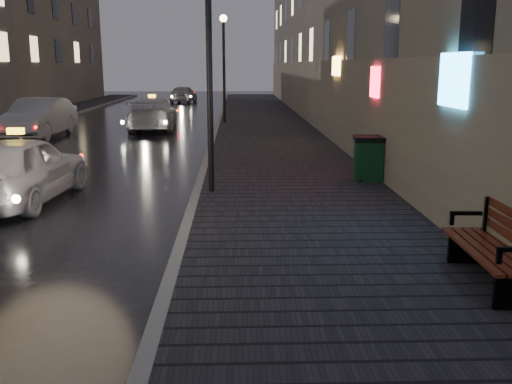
% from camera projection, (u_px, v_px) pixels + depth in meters
% --- Properties ---
extents(ground, '(120.00, 120.00, 0.00)m').
position_uv_depth(ground, '(53.00, 301.00, 7.52)').
color(ground, black).
rests_on(ground, ground).
extents(sidewalk, '(4.60, 58.00, 0.15)m').
position_uv_depth(sidewalk, '(266.00, 126.00, 28.11)').
color(sidewalk, black).
rests_on(sidewalk, ground).
extents(curb, '(0.20, 58.00, 0.15)m').
position_uv_depth(curb, '(217.00, 126.00, 28.03)').
color(curb, slate).
rests_on(curb, ground).
extents(sidewalk_far, '(2.40, 58.00, 0.15)m').
position_uv_depth(sidewalk_far, '(7.00, 127.00, 27.69)').
color(sidewalk_far, black).
rests_on(sidewalk_far, ground).
extents(curb_far, '(0.20, 58.00, 0.15)m').
position_uv_depth(curb_far, '(34.00, 127.00, 27.73)').
color(curb_far, slate).
rests_on(curb_far, ground).
extents(building_far_c, '(6.00, 22.00, 11.00)m').
position_uv_depth(building_far_c, '(29.00, 32.00, 43.89)').
color(building_far_c, '#6B6051').
rests_on(building_far_c, ground).
extents(lamp_near, '(0.36, 0.36, 5.28)m').
position_uv_depth(lamp_near, '(209.00, 44.00, 12.67)').
color(lamp_near, black).
rests_on(lamp_near, sidewalk).
extents(lamp_far, '(0.36, 0.36, 5.28)m').
position_uv_depth(lamp_far, '(224.00, 55.00, 28.27)').
color(lamp_far, black).
rests_on(lamp_far, sidewalk).
extents(bench, '(0.77, 2.04, 1.03)m').
position_uv_depth(bench, '(497.00, 247.00, 7.63)').
color(bench, black).
rests_on(bench, sidewalk).
extents(trash_bin, '(0.81, 0.81, 1.13)m').
position_uv_depth(trash_bin, '(368.00, 158.00, 14.52)').
color(trash_bin, black).
rests_on(trash_bin, sidewalk).
extents(taxi_near, '(2.18, 4.68, 1.55)m').
position_uv_depth(taxi_near, '(19.00, 169.00, 12.73)').
color(taxi_near, silver).
rests_on(taxi_near, ground).
extents(car_left_mid, '(1.92, 5.06, 1.65)m').
position_uv_depth(car_left_mid, '(39.00, 118.00, 24.19)').
color(car_left_mid, '#919298').
rests_on(car_left_mid, ground).
extents(taxi_mid, '(2.46, 5.38, 1.53)m').
position_uv_depth(taxi_mid, '(153.00, 114.00, 27.04)').
color(taxi_mid, silver).
rests_on(taxi_mid, ground).
extents(car_far, '(2.15, 4.24, 1.38)m').
position_uv_depth(car_far, '(184.00, 94.00, 46.05)').
color(car_far, gray).
rests_on(car_far, ground).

